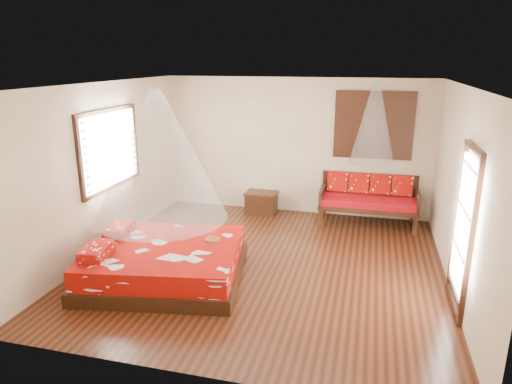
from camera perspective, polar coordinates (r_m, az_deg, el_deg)
room at (r=6.88m, az=1.15°, el=1.53°), size 5.54×5.54×2.84m
bed at (r=7.01m, az=-11.42°, el=-8.51°), size 2.54×2.36×0.65m
daybed at (r=9.24m, az=13.87°, el=-0.69°), size 1.87×0.83×0.96m
storage_chest at (r=9.64m, az=0.68°, el=-1.30°), size 0.67×0.50×0.45m
shutter_panel at (r=9.27m, az=14.50°, el=8.07°), size 1.52×0.06×1.32m
window_left at (r=8.03m, az=-17.75°, el=5.12°), size 0.10×1.74×1.34m
glazed_door at (r=6.35m, az=24.45°, el=-4.42°), size 0.08×1.02×2.16m
wine_tray at (r=6.98m, az=-5.48°, el=-5.68°), size 0.23×0.23×0.19m
mosquito_net_main at (r=6.50m, az=-12.03°, el=4.37°), size 1.88×1.88×1.80m
mosquito_net_daybed at (r=8.80m, az=14.52°, el=8.30°), size 0.83×0.83×1.50m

